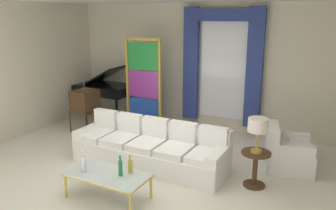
{
  "coord_description": "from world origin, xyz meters",
  "views": [
    {
      "loc": [
        2.9,
        -4.87,
        2.77
      ],
      "look_at": [
        -0.05,
        0.9,
        1.05
      ],
      "focal_mm": 37.35,
      "sensor_mm": 36.0,
      "label": 1
    }
  ],
  "objects_px": {
    "armchair_white": "(286,153)",
    "vintage_tv": "(85,101)",
    "peacock_figurine": "(153,126)",
    "table_lamp_brass": "(258,127)",
    "grand_piano": "(107,88)",
    "bottle_crystal_tall": "(83,163)",
    "coffee_table": "(108,176)",
    "bottle_amber_squat": "(120,167)",
    "couch_white_long": "(151,148)",
    "stained_glass_divider": "(143,86)",
    "bottle_blue_decanter": "(130,166)",
    "round_side_table": "(255,166)"
  },
  "relations": [
    {
      "from": "coffee_table",
      "to": "grand_piano",
      "type": "xyz_separation_m",
      "value": [
        -2.67,
        3.58,
        0.43
      ]
    },
    {
      "from": "vintage_tv",
      "to": "table_lamp_brass",
      "type": "bearing_deg",
      "value": -12.25
    },
    {
      "from": "armchair_white",
      "to": "vintage_tv",
      "type": "bearing_deg",
      "value": 179.98
    },
    {
      "from": "table_lamp_brass",
      "to": "bottle_crystal_tall",
      "type": "bearing_deg",
      "value": -145.79
    },
    {
      "from": "stained_glass_divider",
      "to": "table_lamp_brass",
      "type": "height_order",
      "value": "stained_glass_divider"
    },
    {
      "from": "couch_white_long",
      "to": "bottle_amber_squat",
      "type": "bearing_deg",
      "value": -79.44
    },
    {
      "from": "bottle_amber_squat",
      "to": "armchair_white",
      "type": "height_order",
      "value": "armchair_white"
    },
    {
      "from": "peacock_figurine",
      "to": "table_lamp_brass",
      "type": "bearing_deg",
      "value": -27.49
    },
    {
      "from": "bottle_crystal_tall",
      "to": "peacock_figurine",
      "type": "bearing_deg",
      "value": 98.68
    },
    {
      "from": "grand_piano",
      "to": "table_lamp_brass",
      "type": "bearing_deg",
      "value": -25.38
    },
    {
      "from": "bottle_crystal_tall",
      "to": "vintage_tv",
      "type": "height_order",
      "value": "vintage_tv"
    },
    {
      "from": "table_lamp_brass",
      "to": "stained_glass_divider",
      "type": "bearing_deg",
      "value": 151.14
    },
    {
      "from": "armchair_white",
      "to": "bottle_blue_decanter",
      "type": "bearing_deg",
      "value": -132.0
    },
    {
      "from": "coffee_table",
      "to": "grand_piano",
      "type": "bearing_deg",
      "value": 126.69
    },
    {
      "from": "couch_white_long",
      "to": "peacock_figurine",
      "type": "distance_m",
      "value": 1.61
    },
    {
      "from": "bottle_crystal_tall",
      "to": "grand_piano",
      "type": "height_order",
      "value": "grand_piano"
    },
    {
      "from": "peacock_figurine",
      "to": "stained_glass_divider",
      "type": "bearing_deg",
      "value": 143.53
    },
    {
      "from": "coffee_table",
      "to": "table_lamp_brass",
      "type": "height_order",
      "value": "table_lamp_brass"
    },
    {
      "from": "couch_white_long",
      "to": "coffee_table",
      "type": "height_order",
      "value": "couch_white_long"
    },
    {
      "from": "bottle_blue_decanter",
      "to": "peacock_figurine",
      "type": "distance_m",
      "value": 2.87
    },
    {
      "from": "bottle_amber_squat",
      "to": "peacock_figurine",
      "type": "relative_size",
      "value": 0.54
    },
    {
      "from": "coffee_table",
      "to": "table_lamp_brass",
      "type": "bearing_deg",
      "value": 36.59
    },
    {
      "from": "peacock_figurine",
      "to": "table_lamp_brass",
      "type": "height_order",
      "value": "table_lamp_brass"
    },
    {
      "from": "bottle_blue_decanter",
      "to": "bottle_crystal_tall",
      "type": "distance_m",
      "value": 0.72
    },
    {
      "from": "couch_white_long",
      "to": "coffee_table",
      "type": "xyz_separation_m",
      "value": [
        0.04,
        -1.41,
        0.07
      ]
    },
    {
      "from": "coffee_table",
      "to": "table_lamp_brass",
      "type": "distance_m",
      "value": 2.46
    },
    {
      "from": "vintage_tv",
      "to": "round_side_table",
      "type": "xyz_separation_m",
      "value": [
        4.29,
        -0.93,
        -0.37
      ]
    },
    {
      "from": "table_lamp_brass",
      "to": "bottle_blue_decanter",
      "type": "bearing_deg",
      "value": -142.63
    },
    {
      "from": "bottle_amber_squat",
      "to": "vintage_tv",
      "type": "distance_m",
      "value": 3.49
    },
    {
      "from": "table_lamp_brass",
      "to": "round_side_table",
      "type": "bearing_deg",
      "value": 153.43
    },
    {
      "from": "round_side_table",
      "to": "grand_piano",
      "type": "distance_m",
      "value": 5.08
    },
    {
      "from": "peacock_figurine",
      "to": "round_side_table",
      "type": "distance_m",
      "value": 3.05
    },
    {
      "from": "bottle_amber_squat",
      "to": "vintage_tv",
      "type": "relative_size",
      "value": 0.24
    },
    {
      "from": "armchair_white",
      "to": "table_lamp_brass",
      "type": "xyz_separation_m",
      "value": [
        -0.33,
        -0.93,
        0.74
      ]
    },
    {
      "from": "bottle_amber_squat",
      "to": "table_lamp_brass",
      "type": "distance_m",
      "value": 2.23
    },
    {
      "from": "couch_white_long",
      "to": "vintage_tv",
      "type": "relative_size",
      "value": 2.17
    },
    {
      "from": "couch_white_long",
      "to": "round_side_table",
      "type": "relative_size",
      "value": 4.92
    },
    {
      "from": "bottle_crystal_tall",
      "to": "grand_piano",
      "type": "distance_m",
      "value": 4.37
    },
    {
      "from": "grand_piano",
      "to": "bottle_crystal_tall",
      "type": "bearing_deg",
      "value": -58.0
    },
    {
      "from": "bottle_amber_squat",
      "to": "stained_glass_divider",
      "type": "relative_size",
      "value": 0.15
    },
    {
      "from": "stained_glass_divider",
      "to": "bottle_amber_squat",
      "type": "bearing_deg",
      "value": -64.82
    },
    {
      "from": "coffee_table",
      "to": "round_side_table",
      "type": "height_order",
      "value": "round_side_table"
    },
    {
      "from": "bottle_blue_decanter",
      "to": "bottle_crystal_tall",
      "type": "relative_size",
      "value": 0.8
    },
    {
      "from": "bottle_crystal_tall",
      "to": "round_side_table",
      "type": "xyz_separation_m",
      "value": [
        2.26,
        1.53,
        -0.2
      ]
    },
    {
      "from": "couch_white_long",
      "to": "stained_glass_divider",
      "type": "relative_size",
      "value": 1.33
    },
    {
      "from": "bottle_blue_decanter",
      "to": "round_side_table",
      "type": "height_order",
      "value": "bottle_blue_decanter"
    },
    {
      "from": "round_side_table",
      "to": "bottle_amber_squat",
      "type": "bearing_deg",
      "value": -140.65
    },
    {
      "from": "peacock_figurine",
      "to": "table_lamp_brass",
      "type": "distance_m",
      "value": 3.16
    },
    {
      "from": "bottle_blue_decanter",
      "to": "table_lamp_brass",
      "type": "height_order",
      "value": "table_lamp_brass"
    },
    {
      "from": "armchair_white",
      "to": "bottle_crystal_tall",
      "type": "bearing_deg",
      "value": -136.45
    }
  ]
}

